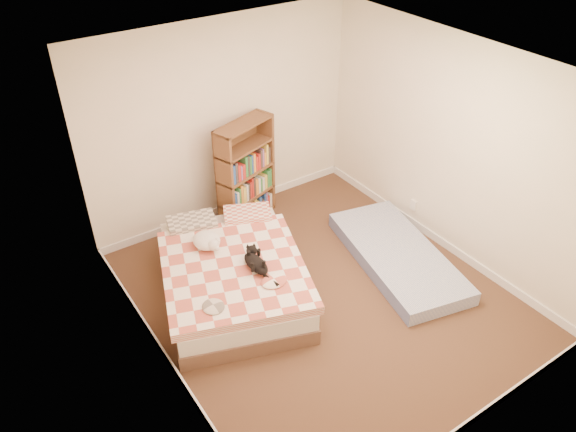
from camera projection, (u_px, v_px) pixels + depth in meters
room at (324, 202)px, 5.36m from camera, size 3.51×4.01×2.51m
bed at (231, 273)px, 5.98m from camera, size 1.92×2.28×0.52m
bookshelf at (245, 183)px, 6.97m from camera, size 0.89×0.52×1.34m
floor_mattress at (397, 256)px, 6.46m from camera, size 1.25×2.04×0.17m
black_cat at (255, 262)px, 5.67m from camera, size 0.29×0.63×0.14m
white_dog at (208, 240)px, 5.94m from camera, size 0.42×0.42×0.15m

